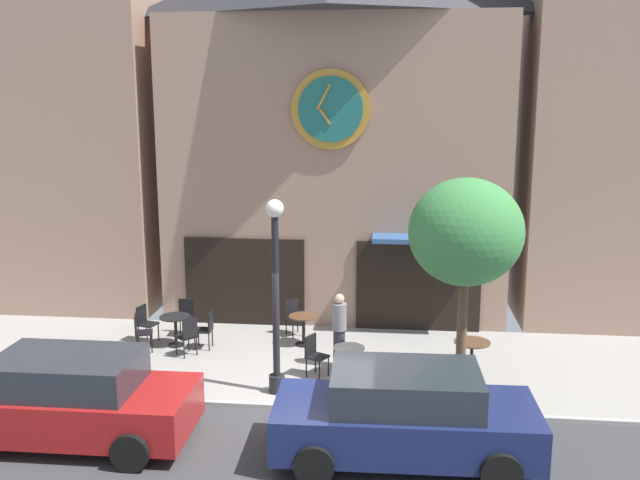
# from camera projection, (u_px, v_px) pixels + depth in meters

# --- Properties ---
(ground_plane) EXTENTS (27.24, 10.18, 0.13)m
(ground_plane) POSITION_uv_depth(u_px,v_px,m) (307.00, 412.00, 13.43)
(ground_plane) COLOR gray
(clock_building) EXTENTS (8.99, 3.87, 10.07)m
(clock_building) POSITION_uv_depth(u_px,v_px,m) (335.00, 123.00, 18.57)
(clock_building) COLOR #9E7A66
(clock_building) RESTS_ON ground_plane
(neighbor_building_left) EXTENTS (6.24, 4.82, 11.00)m
(neighbor_building_left) POSITION_uv_depth(u_px,v_px,m) (63.00, 110.00, 20.47)
(neighbor_building_left) COLOR #9E7A66
(neighbor_building_left) RESTS_ON ground_plane
(street_lamp) EXTENTS (0.36, 0.36, 3.96)m
(street_lamp) POSITION_uv_depth(u_px,v_px,m) (276.00, 297.00, 13.88)
(street_lamp) COLOR black
(street_lamp) RESTS_ON ground_plane
(street_tree) EXTENTS (2.20, 1.98, 4.40)m
(street_tree) POSITION_uv_depth(u_px,v_px,m) (466.00, 233.00, 13.41)
(street_tree) COLOR brown
(street_tree) RESTS_ON ground_plane
(cafe_table_near_curb) EXTENTS (0.74, 0.74, 0.74)m
(cafe_table_near_curb) POSITION_uv_depth(u_px,v_px,m) (175.00, 324.00, 16.84)
(cafe_table_near_curb) COLOR black
(cafe_table_near_curb) RESTS_ON ground_plane
(cafe_table_center_left) EXTENTS (0.70, 0.70, 0.74)m
(cafe_table_center_left) POSITION_uv_depth(u_px,v_px,m) (303.00, 324.00, 16.89)
(cafe_table_center_left) COLOR black
(cafe_table_center_left) RESTS_ON ground_plane
(cafe_table_rightmost) EXTENTS (0.66, 0.66, 0.77)m
(cafe_table_rightmost) POSITION_uv_depth(u_px,v_px,m) (349.00, 358.00, 14.68)
(cafe_table_rightmost) COLOR black
(cafe_table_rightmost) RESTS_ON ground_plane
(cafe_table_center_right) EXTENTS (0.78, 0.78, 0.75)m
(cafe_table_center_right) POSITION_uv_depth(u_px,v_px,m) (472.00, 350.00, 15.05)
(cafe_table_center_right) COLOR black
(cafe_table_center_right) RESTS_ON ground_plane
(cafe_chair_curbside) EXTENTS (0.56, 0.56, 0.90)m
(cafe_chair_curbside) POSITION_uv_depth(u_px,v_px,m) (294.00, 314.00, 17.63)
(cafe_chair_curbside) COLOR black
(cafe_chair_curbside) RESTS_ON ground_plane
(cafe_chair_facing_wall) EXTENTS (0.42, 0.42, 0.90)m
(cafe_chair_facing_wall) POSITION_uv_depth(u_px,v_px,m) (186.00, 314.00, 17.64)
(cafe_chair_facing_wall) COLOR black
(cafe_chair_facing_wall) RESTS_ON ground_plane
(cafe_chair_near_tree) EXTENTS (0.56, 0.56, 0.90)m
(cafe_chair_near_tree) POSITION_uv_depth(u_px,v_px,m) (188.00, 334.00, 16.16)
(cafe_chair_near_tree) COLOR black
(cafe_chair_near_tree) RESTS_ON ground_plane
(cafe_chair_corner) EXTENTS (0.41, 0.41, 0.90)m
(cafe_chair_corner) POSITION_uv_depth(u_px,v_px,m) (207.00, 327.00, 16.65)
(cafe_chair_corner) COLOR black
(cafe_chair_corner) RESTS_ON ground_plane
(cafe_chair_facing_street) EXTENTS (0.49, 0.49, 0.90)m
(cafe_chair_facing_street) POSITION_uv_depth(u_px,v_px,m) (145.00, 321.00, 17.13)
(cafe_chair_facing_street) COLOR black
(cafe_chair_facing_street) RESTS_ON ground_plane
(cafe_chair_outer) EXTENTS (0.51, 0.51, 0.90)m
(cafe_chair_outer) POSITION_uv_depth(u_px,v_px,m) (140.00, 330.00, 16.47)
(cafe_chair_outer) COLOR black
(cafe_chair_outer) RESTS_ON ground_plane
(cafe_chair_near_lamp) EXTENTS (0.54, 0.54, 0.90)m
(cafe_chair_near_lamp) POSITION_uv_depth(u_px,v_px,m) (314.00, 352.00, 15.00)
(cafe_chair_near_lamp) COLOR black
(cafe_chair_near_lamp) RESTS_ON ground_plane
(pedestrian_grey) EXTENTS (0.44, 0.44, 1.67)m
(pedestrian_grey) POSITION_uv_depth(u_px,v_px,m) (339.00, 329.00, 15.48)
(pedestrian_grey) COLOR #2D2D38
(pedestrian_grey) RESTS_ON ground_plane
(parked_car_red) EXTENTS (4.31, 2.04, 1.55)m
(parked_car_red) POSITION_uv_depth(u_px,v_px,m) (69.00, 399.00, 12.15)
(parked_car_red) COLOR maroon
(parked_car_red) RESTS_ON ground_plane
(parked_car_navy) EXTENTS (4.34, 2.11, 1.55)m
(parked_car_navy) POSITION_uv_depth(u_px,v_px,m) (405.00, 415.00, 11.51)
(parked_car_navy) COLOR navy
(parked_car_navy) RESTS_ON ground_plane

